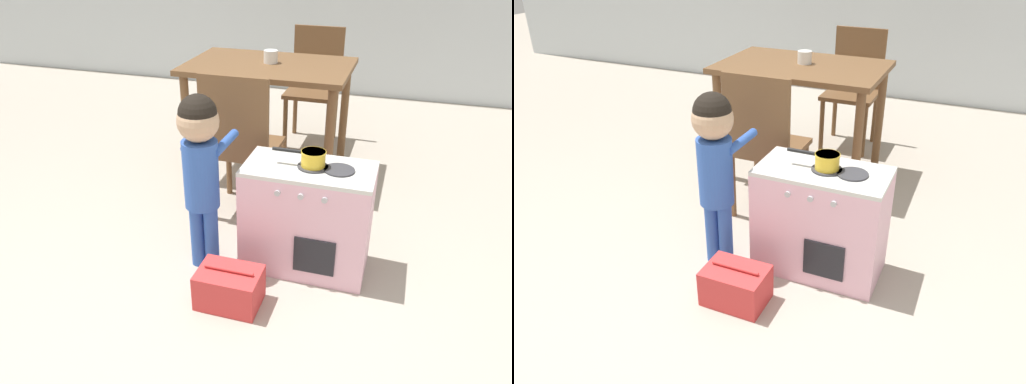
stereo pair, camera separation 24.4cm
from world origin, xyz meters
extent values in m
cube|color=#EAB2C6|center=(0.25, 0.97, 0.27)|extent=(0.62, 0.34, 0.54)
cube|color=silver|center=(0.25, 0.97, 0.55)|extent=(0.62, 0.34, 0.02)
cylinder|color=#38383D|center=(0.26, 0.97, 0.57)|extent=(0.15, 0.15, 0.01)
cylinder|color=#38383D|center=(0.39, 0.97, 0.57)|extent=(0.15, 0.15, 0.01)
cube|color=black|center=(0.33, 0.80, 0.18)|extent=(0.20, 0.01, 0.19)
cylinder|color=#B2B2B7|center=(0.14, 0.80, 0.49)|extent=(0.03, 0.01, 0.03)
cylinder|color=#B2B2B7|center=(0.25, 0.80, 0.49)|extent=(0.03, 0.01, 0.03)
cylinder|color=#B2B2B7|center=(0.36, 0.80, 0.49)|extent=(0.03, 0.01, 0.03)
cylinder|color=yellow|center=(0.26, 0.97, 0.61)|extent=(0.11, 0.11, 0.07)
cylinder|color=yellow|center=(0.26, 0.97, 0.64)|extent=(0.12, 0.12, 0.01)
cylinder|color=black|center=(0.14, 0.97, 0.63)|extent=(0.14, 0.02, 0.02)
cylinder|color=#335BB7|center=(-0.28, 0.81, 0.18)|extent=(0.07, 0.07, 0.36)
cylinder|color=#335BB7|center=(-0.20, 0.81, 0.18)|extent=(0.07, 0.07, 0.36)
cylinder|color=#335BB7|center=(-0.24, 0.81, 0.53)|extent=(0.17, 0.17, 0.34)
sphere|color=tan|center=(-0.24, 0.81, 0.79)|extent=(0.20, 0.20, 0.20)
sphere|color=black|center=(-0.24, 0.81, 0.83)|extent=(0.18, 0.18, 0.18)
cylinder|color=#335BB7|center=(-0.32, 0.95, 0.65)|extent=(0.04, 0.27, 0.04)
cylinder|color=#335BB7|center=(-0.16, 0.95, 0.65)|extent=(0.04, 0.27, 0.04)
cube|color=#D13838|center=(-0.02, 0.57, 0.09)|extent=(0.29, 0.21, 0.18)
cylinder|color=#D13838|center=(-0.02, 0.57, 0.19)|extent=(0.23, 0.02, 0.02)
cube|color=brown|center=(-0.26, 2.01, 0.75)|extent=(1.08, 0.72, 0.03)
cylinder|color=brown|center=(-0.74, 1.71, 0.37)|extent=(0.06, 0.06, 0.74)
cylinder|color=brown|center=(0.22, 1.71, 0.37)|extent=(0.06, 0.06, 0.74)
cylinder|color=brown|center=(-0.74, 2.31, 0.37)|extent=(0.06, 0.06, 0.74)
cylinder|color=brown|center=(0.22, 2.31, 0.37)|extent=(0.06, 0.06, 0.74)
cube|color=brown|center=(-0.23, 1.43, 0.42)|extent=(0.39, 0.39, 0.03)
cube|color=brown|center=(-0.23, 1.24, 0.66)|extent=(0.39, 0.02, 0.46)
cylinder|color=brown|center=(-0.40, 1.26, 0.20)|extent=(0.04, 0.04, 0.40)
cylinder|color=brown|center=(-0.06, 1.26, 0.20)|extent=(0.04, 0.04, 0.40)
cylinder|color=brown|center=(-0.40, 1.59, 0.20)|extent=(0.04, 0.04, 0.40)
cylinder|color=brown|center=(-0.06, 1.59, 0.20)|extent=(0.04, 0.04, 0.40)
cube|color=brown|center=(-0.08, 2.61, 0.42)|extent=(0.39, 0.39, 0.03)
cube|color=brown|center=(-0.08, 2.80, 0.66)|extent=(0.39, 0.02, 0.46)
cylinder|color=brown|center=(-0.24, 2.45, 0.20)|extent=(0.04, 0.04, 0.40)
cylinder|color=brown|center=(0.09, 2.45, 0.20)|extent=(0.04, 0.04, 0.40)
cylinder|color=brown|center=(-0.24, 2.78, 0.20)|extent=(0.04, 0.04, 0.40)
cylinder|color=brown|center=(0.09, 2.78, 0.20)|extent=(0.04, 0.04, 0.40)
cylinder|color=white|center=(-0.25, 2.04, 0.81)|extent=(0.09, 0.09, 0.08)
camera|label=1|loc=(0.65, -1.14, 1.58)|focal=35.00mm
camera|label=2|loc=(0.88, -1.06, 1.58)|focal=35.00mm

